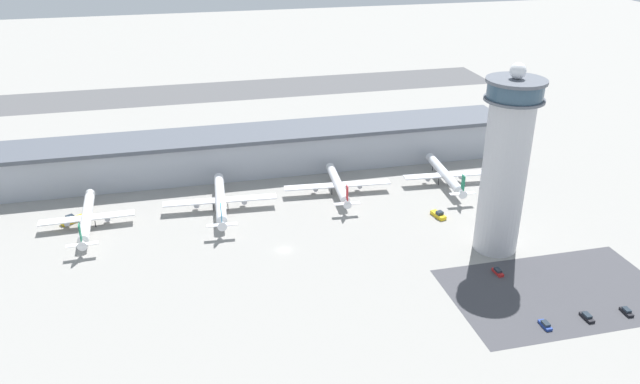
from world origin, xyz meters
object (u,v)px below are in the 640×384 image
airplane_gate_charlie (338,185)px  car_white_wagon (498,272)px  car_green_van (545,325)px  car_grey_coupe (587,317)px  airplane_gate_bravo (220,200)px  airplane_gate_delta (445,175)px  airplane_gate_alpha (87,218)px  service_truck_catering (486,217)px  service_truck_fuel (438,215)px  car_blue_compact (626,312)px  control_tower (505,164)px  service_truck_baggage (72,220)px

airplane_gate_charlie → car_white_wagon: bearing=-63.7°
car_green_van → car_grey_coupe: car_green_van is taller
airplane_gate_bravo → airplane_gate_delta: bearing=1.7°
car_green_van → airplane_gate_delta: bearing=82.9°
airplane_gate_alpha → car_green_van: size_ratio=9.13×
service_truck_catering → car_white_wagon: 36.24m
car_green_van → airplane_gate_bravo: bearing=131.1°
airplane_gate_bravo → car_grey_coupe: (92.04, -89.98, -3.92)m
airplane_gate_bravo → airplane_gate_delta: airplane_gate_bravo is taller
airplane_gate_delta → car_green_van: size_ratio=8.63×
car_white_wagon → airplane_gate_bravo: bearing=141.4°
airplane_gate_alpha → service_truck_fuel: size_ratio=5.85×
airplane_gate_delta → car_green_van: airplane_gate_delta is taller
car_grey_coupe → car_green_van: bearing=-177.8°
airplane_gate_bravo → car_white_wagon: (79.27, -63.28, -3.88)m
car_green_van → car_grey_coupe: 13.16m
car_blue_compact → airplane_gate_charlie: bearing=121.7°
airplane_gate_charlie → service_truck_catering: bearing=-35.7°
service_truck_catering → airplane_gate_delta: bearing=93.5°
service_truck_catering → car_blue_compact: service_truck_catering is taller
airplane_gate_alpha → service_truck_catering: airplane_gate_alpha is taller
airplane_gate_delta → car_white_wagon: airplane_gate_delta is taller
airplane_gate_alpha → airplane_gate_bravo: airplane_gate_bravo is taller
car_green_van → car_blue_compact: size_ratio=1.04×
airplane_gate_bravo → service_truck_catering: 97.09m
airplane_gate_delta → control_tower: bearing=-95.1°
airplane_gate_charlie → car_blue_compact: airplane_gate_charlie is taller
car_white_wagon → car_grey_coupe: bearing=-64.4°
car_green_van → car_blue_compact: car_green_van is taller
car_white_wagon → airplane_gate_charlie: bearing=116.3°
service_truck_baggage → car_green_van: size_ratio=1.83×
service_truck_catering → car_grey_coupe: service_truck_catering is taller
service_truck_baggage → car_blue_compact: service_truck_baggage is taller
car_green_van → car_blue_compact: bearing=0.3°
service_truck_baggage → car_grey_coupe: size_ratio=1.75×
control_tower → service_truck_catering: bearing=70.9°
airplane_gate_bravo → service_truck_catering: bearing=-17.7°
airplane_gate_charlie → airplane_gate_delta: size_ratio=1.06×
control_tower → airplane_gate_bravo: 101.85m
control_tower → car_grey_coupe: control_tower is taller
service_truck_baggage → airplane_gate_charlie: bearing=0.4°
airplane_gate_charlie → car_green_van: airplane_gate_charlie is taller
control_tower → airplane_gate_alpha: control_tower is taller
airplane_gate_charlie → airplane_gate_delta: 44.47m
airplane_gate_bravo → car_green_van: 120.12m
airplane_gate_charlie → car_white_wagon: airplane_gate_charlie is taller
airplane_gate_charlie → car_white_wagon: size_ratio=8.91×
airplane_gate_bravo → service_truck_fuel: size_ratio=5.98×
service_truck_catering → service_truck_fuel: service_truck_catering is taller
car_white_wagon → car_green_van: (-0.37, -27.22, -0.04)m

